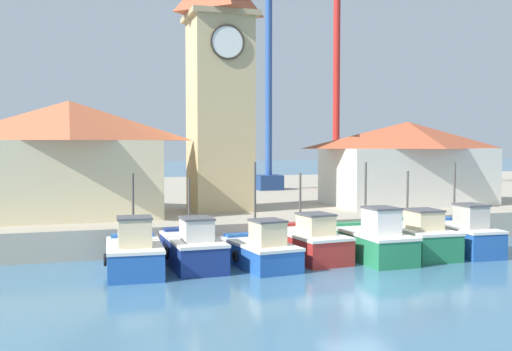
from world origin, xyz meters
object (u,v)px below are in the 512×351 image
(fishing_boat_mid_right, at_px, (414,237))
(clock_tower, at_px, (220,79))
(warehouse_left, at_px, (70,157))
(fishing_boat_center, at_px, (372,241))
(warehouse_right, at_px, (407,162))
(port_crane_near, at_px, (335,91))
(fishing_boat_far_left, at_px, (134,254))
(fishing_boat_right_inner, at_px, (461,235))
(fishing_boat_mid_left, at_px, (307,242))
(fishing_boat_left_inner, at_px, (261,250))
(fishing_boat_left_outer, at_px, (193,248))
(port_crane_far, at_px, (268,99))

(fishing_boat_mid_right, distance_m, clock_tower, 13.80)
(warehouse_left, bearing_deg, fishing_boat_center, -35.01)
(warehouse_right, relative_size, port_crane_near, 0.49)
(fishing_boat_far_left, height_order, warehouse_left, warehouse_left)
(fishing_boat_right_inner, height_order, port_crane_near, port_crane_near)
(fishing_boat_mid_left, height_order, warehouse_left, warehouse_left)
(fishing_boat_far_left, distance_m, fishing_boat_left_inner, 5.18)
(fishing_boat_far_left, bearing_deg, fishing_boat_mid_left, 5.22)
(fishing_boat_left_outer, height_order, warehouse_right, warehouse_right)
(fishing_boat_left_inner, bearing_deg, fishing_boat_left_outer, 161.70)
(warehouse_left, relative_size, port_crane_far, 0.48)
(fishing_boat_left_outer, xyz_separation_m, fishing_boat_mid_left, (5.19, 0.10, -0.01))
(fishing_boat_mid_left, distance_m, clock_tower, 11.69)
(warehouse_right, xyz_separation_m, port_crane_near, (0.69, 12.07, 5.40))
(port_crane_far, bearing_deg, warehouse_left, -138.01)
(fishing_boat_left_outer, xyz_separation_m, fishing_boat_right_inner, (12.69, -0.67, 0.06))
(fishing_boat_far_left, xyz_separation_m, clock_tower, (5.77, 9.04, 7.94))
(fishing_boat_far_left, relative_size, port_crane_far, 0.22)
(fishing_boat_mid_right, relative_size, fishing_boat_right_inner, 1.07)
(fishing_boat_left_outer, xyz_separation_m, warehouse_left, (-4.81, 7.97, 3.65))
(fishing_boat_right_inner, relative_size, port_crane_near, 0.23)
(fishing_boat_mid_left, height_order, fishing_boat_right_inner, fishing_boat_right_inner)
(fishing_boat_far_left, xyz_separation_m, fishing_boat_right_inner, (15.17, -0.07, 0.04))
(fishing_boat_right_inner, bearing_deg, fishing_boat_mid_left, 174.13)
(fishing_boat_left_outer, distance_m, fishing_boat_center, 7.94)
(clock_tower, bearing_deg, fishing_boat_left_inner, -93.65)
(fishing_boat_left_outer, distance_m, fishing_boat_mid_right, 10.36)
(fishing_boat_left_outer, relative_size, warehouse_right, 0.47)
(fishing_boat_right_inner, bearing_deg, warehouse_left, 153.72)
(fishing_boat_left_inner, distance_m, fishing_boat_right_inner, 10.00)
(fishing_boat_mid_left, distance_m, port_crane_near, 24.49)
(fishing_boat_center, relative_size, warehouse_right, 0.48)
(fishing_boat_far_left, height_order, fishing_boat_right_inner, fishing_boat_right_inner)
(fishing_boat_mid_left, bearing_deg, warehouse_left, 141.79)
(fishing_boat_center, height_order, warehouse_left, warehouse_left)
(fishing_boat_mid_left, distance_m, fishing_boat_mid_right, 5.18)
(fishing_boat_far_left, bearing_deg, fishing_boat_left_inner, -3.20)
(fishing_boat_mid_left, bearing_deg, fishing_boat_right_inner, -5.87)
(clock_tower, bearing_deg, fishing_boat_right_inner, -44.11)
(fishing_boat_far_left, xyz_separation_m, port_crane_far, (13.15, 22.51, 7.98))
(fishing_boat_mid_left, relative_size, warehouse_right, 0.49)
(fishing_boat_center, relative_size, port_crane_near, 0.24)
(fishing_boat_mid_right, bearing_deg, fishing_boat_mid_left, 174.75)
(fishing_boat_center, relative_size, fishing_boat_mid_right, 0.96)
(port_crane_near, bearing_deg, fishing_boat_center, -110.81)
(fishing_boat_left_outer, xyz_separation_m, warehouse_right, (15.27, 8.27, 3.22))
(fishing_boat_left_inner, height_order, warehouse_left, warehouse_left)
(fishing_boat_center, bearing_deg, fishing_boat_far_left, 178.24)
(fishing_boat_left_inner, distance_m, fishing_boat_center, 5.19)
(fishing_boat_mid_right, xyz_separation_m, fishing_boat_right_inner, (2.34, -0.30, 0.04))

